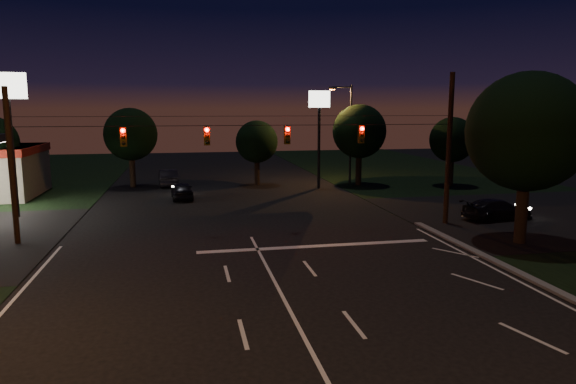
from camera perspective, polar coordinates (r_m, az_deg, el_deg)
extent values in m
plane|color=black|center=(15.07, 3.05, -18.02)|extent=(140.00, 140.00, 0.00)
cube|color=black|center=(37.86, 27.05, -2.28)|extent=(20.00, 16.00, 0.02)
cube|color=silver|center=(26.21, 3.15, -6.02)|extent=(12.00, 0.50, 0.01)
cylinder|color=black|center=(32.66, 17.05, -3.36)|extent=(0.30, 0.30, 9.00)
cylinder|color=black|center=(30.06, -27.81, -5.11)|extent=(0.28, 0.28, 8.00)
cylinder|color=black|center=(28.18, -4.52, 7.39)|extent=(24.00, 0.03, 0.03)
cylinder|color=black|center=(28.17, -4.53, 8.41)|extent=(24.00, 0.02, 0.02)
cube|color=#3F3307|center=(28.17, -17.82, 5.86)|extent=(0.32, 0.26, 1.00)
sphere|color=#FF0705|center=(28.00, -17.89, 6.51)|extent=(0.22, 0.22, 0.22)
sphere|color=black|center=(28.01, -17.85, 5.84)|extent=(0.20, 0.20, 0.20)
sphere|color=black|center=(28.03, -17.82, 5.17)|extent=(0.20, 0.20, 0.20)
cube|color=#3F3307|center=(28.02, -9.00, 6.17)|extent=(0.32, 0.26, 1.00)
sphere|color=#FF0705|center=(27.85, -9.00, 6.83)|extent=(0.22, 0.22, 0.22)
sphere|color=black|center=(27.86, -8.99, 6.15)|extent=(0.20, 0.20, 0.20)
sphere|color=black|center=(27.88, -8.97, 5.48)|extent=(0.20, 0.20, 0.20)
cube|color=#3F3307|center=(28.55, -0.09, 6.34)|extent=(0.32, 0.26, 1.00)
sphere|color=#FF0705|center=(28.38, -0.03, 6.99)|extent=(0.22, 0.22, 0.22)
sphere|color=black|center=(28.40, -0.03, 6.32)|extent=(0.20, 0.20, 0.20)
sphere|color=black|center=(28.41, -0.03, 5.66)|extent=(0.20, 0.20, 0.20)
cube|color=#3F3307|center=(29.70, 8.12, 6.36)|extent=(0.32, 0.26, 1.00)
sphere|color=#FF0705|center=(29.53, 8.24, 6.98)|extent=(0.22, 0.22, 0.22)
sphere|color=black|center=(29.54, 8.22, 6.34)|extent=(0.20, 0.20, 0.20)
sphere|color=black|center=(29.56, 8.21, 5.70)|extent=(0.20, 0.20, 0.20)
cylinder|color=black|center=(36.67, -28.22, 3.22)|extent=(0.24, 0.24, 7.50)
cube|color=white|center=(36.56, -28.77, 10.32)|extent=(2.20, 0.30, 1.60)
cylinder|color=black|center=(44.58, 3.45, 4.86)|extent=(0.24, 0.24, 7.00)
cube|color=white|center=(44.45, 3.50, 10.26)|extent=(1.80, 0.30, 1.40)
cylinder|color=black|center=(47.42, 6.96, 6.28)|extent=(0.20, 0.20, 9.00)
cylinder|color=black|center=(47.13, 6.00, 11.51)|extent=(1.80, 0.12, 0.12)
cube|color=black|center=(46.86, 4.93, 11.42)|extent=(0.60, 0.35, 0.22)
cube|color=orange|center=(46.86, 4.92, 11.27)|extent=(0.45, 0.25, 0.04)
cylinder|color=black|center=(28.92, 24.56, -1.35)|extent=(0.60, 0.60, 4.00)
sphere|color=black|center=(28.53, 25.07, 6.09)|extent=(6.00, 6.00, 6.00)
sphere|color=black|center=(29.26, 25.47, 5.77)|extent=(4.50, 4.50, 4.50)
sphere|color=black|center=(28.43, 23.71, 5.90)|extent=(4.20, 4.20, 4.20)
cylinder|color=black|center=(47.48, -16.91, 2.47)|extent=(0.52, 0.52, 3.25)
sphere|color=black|center=(47.24, -17.09, 6.15)|extent=(4.60, 4.60, 4.60)
sphere|color=black|center=(47.55, -16.49, 6.03)|extent=(3.45, 3.45, 3.45)
sphere|color=black|center=(47.52, -17.61, 6.02)|extent=(3.22, 3.22, 3.22)
cylinder|color=black|center=(46.73, -3.46, 2.44)|extent=(0.47, 0.47, 2.75)
sphere|color=black|center=(46.50, -3.50, 5.61)|extent=(3.80, 3.80, 3.80)
sphere|color=black|center=(46.84, -3.08, 5.50)|extent=(2.85, 2.85, 2.85)
sphere|color=black|center=(46.64, -3.99, 5.51)|extent=(2.66, 2.66, 2.66)
cylinder|color=black|center=(46.87, 7.85, 2.79)|extent=(0.53, 0.53, 3.40)
sphere|color=black|center=(46.62, 7.94, 6.70)|extent=(4.80, 4.80, 4.80)
sphere|color=black|center=(47.13, 8.35, 6.54)|extent=(3.60, 3.60, 3.60)
sphere|color=black|center=(46.70, 7.28, 6.58)|extent=(3.36, 3.36, 3.36)
cylinder|color=black|center=(48.35, 17.63, 2.34)|extent=(0.48, 0.48, 2.90)
sphere|color=black|center=(48.12, 17.79, 5.56)|extent=(4.00, 4.00, 4.00)
sphere|color=black|center=(48.58, 18.03, 5.44)|extent=(3.00, 3.00, 3.00)
sphere|color=black|center=(48.11, 17.25, 5.48)|extent=(2.80, 2.80, 2.80)
imported|color=black|center=(40.29, -11.69, 0.15)|extent=(1.82, 3.98, 1.32)
imported|color=black|center=(47.59, -13.19, 1.57)|extent=(1.94, 4.59, 1.48)
imported|color=black|center=(34.70, 22.21, -1.80)|extent=(4.76, 2.41, 1.32)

